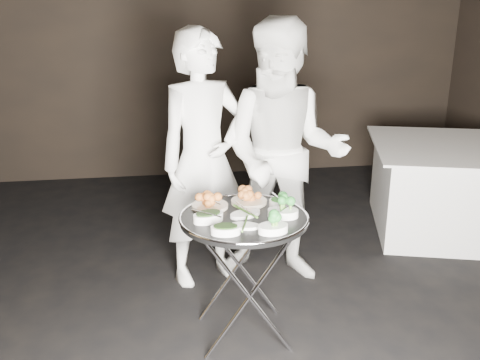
{
  "coord_description": "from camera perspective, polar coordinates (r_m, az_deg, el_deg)",
  "views": [
    {
      "loc": [
        -0.49,
        -2.58,
        1.94
      ],
      "look_at": [
        -0.06,
        0.35,
        0.95
      ],
      "focal_mm": 40.0,
      "sensor_mm": 36.0,
      "label": 1
    }
  ],
  "objects": [
    {
      "name": "floor",
      "position": [
        3.28,
        1.99,
        -18.36
      ],
      "size": [
        6.0,
        7.0,
        0.05
      ],
      "primitive_type": "cube",
      "color": "black",
      "rests_on": "ground"
    },
    {
      "name": "wall_back",
      "position": [
        6.14,
        -3.98,
        14.31
      ],
      "size": [
        6.0,
        0.05,
        3.0
      ],
      "primitive_type": "cube",
      "color": "black",
      "rests_on": "floor"
    },
    {
      "name": "tray_stand",
      "position": [
        3.2,
        0.4,
        -9.76
      ],
      "size": [
        0.52,
        0.44,
        0.76
      ],
      "rotation": [
        0.0,
        0.0,
        0.14
      ],
      "color": "silver",
      "rests_on": "floor"
    },
    {
      "name": "serving_tray",
      "position": [
        3.05,
        0.42,
        -4.09
      ],
      "size": [
        0.74,
        0.74,
        0.04
      ],
      "color": "black",
      "rests_on": "tray_stand"
    },
    {
      "name": "potato_plate_a",
      "position": [
        3.17,
        -3.24,
        -2.35
      ],
      "size": [
        0.22,
        0.22,
        0.08
      ],
      "rotation": [
        0.0,
        0.0,
        -0.14
      ],
      "color": "beige",
      "rests_on": "serving_tray"
    },
    {
      "name": "potato_plate_b",
      "position": [
        3.23,
        0.97,
        -1.89
      ],
      "size": [
        0.22,
        0.22,
        0.08
      ],
      "rotation": [
        0.0,
        0.0,
        -0.13
      ],
      "color": "beige",
      "rests_on": "serving_tray"
    },
    {
      "name": "greens_bowl",
      "position": [
        3.19,
        4.12,
        -2.32
      ],
      "size": [
        0.11,
        0.11,
        0.06
      ],
      "rotation": [
        0.0,
        0.0,
        -0.03
      ],
      "color": "silver",
      "rests_on": "serving_tray"
    },
    {
      "name": "asparagus_plate_a",
      "position": [
        3.05,
        0.57,
        -3.52
      ],
      "size": [
        0.22,
        0.18,
        0.04
      ],
      "rotation": [
        0.0,
        0.0,
        0.45
      ],
      "color": "silver",
      "rests_on": "serving_tray"
    },
    {
      "name": "asparagus_plate_b",
      "position": [
        2.9,
        0.52,
        -4.81
      ],
      "size": [
        0.18,
        0.13,
        0.03
      ],
      "rotation": [
        0.0,
        0.0,
        -0.29
      ],
      "color": "silver",
      "rests_on": "serving_tray"
    },
    {
      "name": "spinach_bowl_a",
      "position": [
        2.97,
        -3.41,
        -3.83
      ],
      "size": [
        0.2,
        0.17,
        0.07
      ],
      "rotation": [
        0.0,
        0.0,
        0.34
      ],
      "color": "silver",
      "rests_on": "serving_tray"
    },
    {
      "name": "spinach_bowl_b",
      "position": [
        2.81,
        -1.56,
        -5.21
      ],
      "size": [
        0.17,
        0.12,
        0.06
      ],
      "rotation": [
        0.0,
        0.0,
        -0.11
      ],
      "color": "silver",
      "rests_on": "serving_tray"
    },
    {
      "name": "broccoli_bowl_a",
      "position": [
        3.04,
        4.61,
        -3.35
      ],
      "size": [
        0.2,
        0.16,
        0.07
      ],
      "rotation": [
        0.0,
        0.0,
        -0.23
      ],
      "color": "silver",
      "rests_on": "serving_tray"
    },
    {
      "name": "broccoli_bowl_b",
      "position": [
        2.84,
        3.54,
        -5.01
      ],
      "size": [
        0.18,
        0.14,
        0.07
      ],
      "rotation": [
        0.0,
        0.0,
        0.16
      ],
      "color": "silver",
      "rests_on": "serving_tray"
    },
    {
      "name": "serving_utensils",
      "position": [
        3.09,
        0.53,
        -2.52
      ],
      "size": [
        0.59,
        0.43,
        0.01
      ],
      "color": "silver",
      "rests_on": "serving_tray"
    },
    {
      "name": "waiter_left",
      "position": [
        3.71,
        -3.9,
        2.14
      ],
      "size": [
        0.77,
        0.65,
        1.8
      ],
      "primitive_type": "imported",
      "rotation": [
        0.0,
        0.0,
        0.4
      ],
      "color": "white",
      "rests_on": "floor"
    },
    {
      "name": "waiter_right",
      "position": [
        3.73,
        4.74,
        2.68
      ],
      "size": [
        1.08,
        0.95,
        1.86
      ],
      "primitive_type": "imported",
      "rotation": [
        0.0,
        0.0,
        -0.31
      ],
      "color": "white",
      "rests_on": "floor"
    },
    {
      "name": "dining_table",
      "position": [
        5.03,
        21.48,
        -0.79
      ],
      "size": [
        1.36,
        1.36,
        0.77
      ],
      "rotation": [
        0.0,
        0.0,
        -0.28
      ],
      "color": "white",
      "rests_on": "floor"
    }
  ]
}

